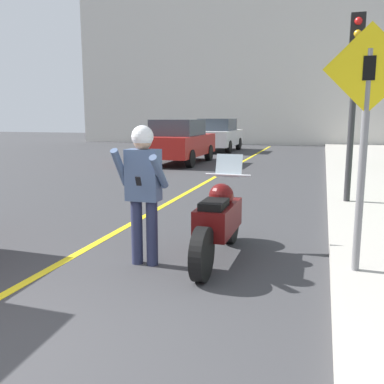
{
  "coord_description": "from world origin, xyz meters",
  "views": [
    {
      "loc": [
        2.44,
        -2.11,
        1.8
      ],
      "look_at": [
        0.82,
        3.2,
        0.81
      ],
      "focal_mm": 40.0,
      "sensor_mm": 36.0,
      "label": 1
    }
  ],
  "objects_px": {
    "crossing_sign": "(365,126)",
    "person_biker": "(143,181)",
    "parked_car_red": "(179,141)",
    "parked_car_white": "(218,135)",
    "motorcycle": "(219,221)",
    "traffic_light": "(355,73)"
  },
  "relations": [
    {
      "from": "parked_car_red",
      "to": "parked_car_white",
      "type": "distance_m",
      "value": 6.11
    },
    {
      "from": "motorcycle",
      "to": "parked_car_red",
      "type": "bearing_deg",
      "value": 111.13
    },
    {
      "from": "person_biker",
      "to": "parked_car_white",
      "type": "bearing_deg",
      "value": 100.54
    },
    {
      "from": "motorcycle",
      "to": "crossing_sign",
      "type": "height_order",
      "value": "crossing_sign"
    },
    {
      "from": "crossing_sign",
      "to": "person_biker",
      "type": "bearing_deg",
      "value": -176.5
    },
    {
      "from": "motorcycle",
      "to": "parked_car_red",
      "type": "distance_m",
      "value": 11.36
    },
    {
      "from": "traffic_light",
      "to": "motorcycle",
      "type": "bearing_deg",
      "value": -114.61
    },
    {
      "from": "traffic_light",
      "to": "crossing_sign",
      "type": "bearing_deg",
      "value": -91.45
    },
    {
      "from": "parked_car_red",
      "to": "traffic_light",
      "type": "bearing_deg",
      "value": -49.6
    },
    {
      "from": "person_biker",
      "to": "parked_car_white",
      "type": "xyz_separation_m",
      "value": [
        -3.19,
        17.17,
        -0.18
      ]
    },
    {
      "from": "traffic_light",
      "to": "person_biker",
      "type": "bearing_deg",
      "value": -120.99
    },
    {
      "from": "traffic_light",
      "to": "parked_car_red",
      "type": "relative_size",
      "value": 0.84
    },
    {
      "from": "traffic_light",
      "to": "parked_car_red",
      "type": "height_order",
      "value": "traffic_light"
    },
    {
      "from": "person_biker",
      "to": "traffic_light",
      "type": "height_order",
      "value": "traffic_light"
    },
    {
      "from": "crossing_sign",
      "to": "motorcycle",
      "type": "bearing_deg",
      "value": 168.83
    },
    {
      "from": "motorcycle",
      "to": "traffic_light",
      "type": "xyz_separation_m",
      "value": [
        1.72,
        3.76,
        2.11
      ]
    },
    {
      "from": "person_biker",
      "to": "crossing_sign",
      "type": "height_order",
      "value": "crossing_sign"
    },
    {
      "from": "motorcycle",
      "to": "parked_car_red",
      "type": "height_order",
      "value": "parked_car_red"
    },
    {
      "from": "motorcycle",
      "to": "crossing_sign",
      "type": "distance_m",
      "value": 2.04
    },
    {
      "from": "motorcycle",
      "to": "parked_car_white",
      "type": "bearing_deg",
      "value": 103.51
    },
    {
      "from": "parked_car_red",
      "to": "motorcycle",
      "type": "bearing_deg",
      "value": -68.87
    },
    {
      "from": "parked_car_red",
      "to": "parked_car_white",
      "type": "xyz_separation_m",
      "value": [
        0.08,
        6.11,
        0.0
      ]
    }
  ]
}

